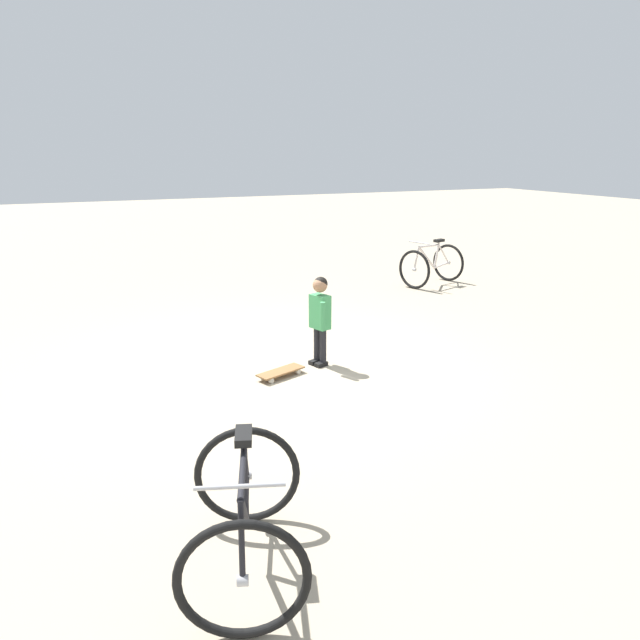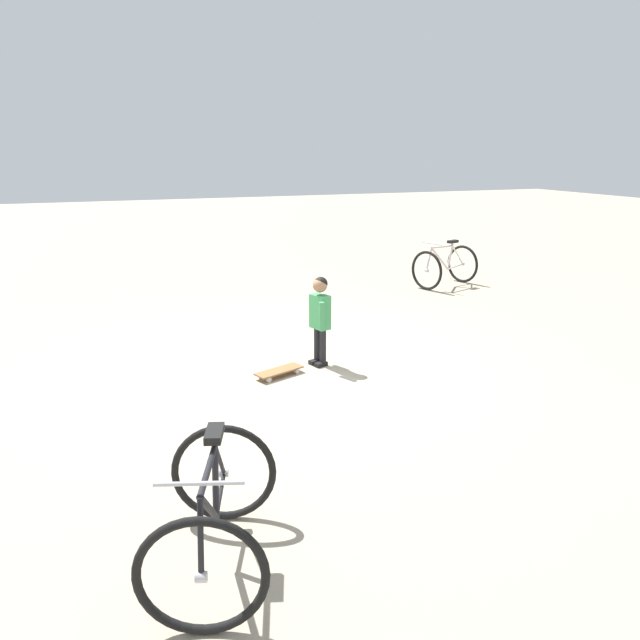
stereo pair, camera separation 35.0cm
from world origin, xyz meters
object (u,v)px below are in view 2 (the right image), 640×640
at_px(bicycle_near, 445,266).
at_px(bicycle_mid, 214,514).
at_px(skateboard, 279,371).
at_px(child_person, 320,311).

height_order(bicycle_near, bicycle_mid, same).
xyz_separation_m(skateboard, bicycle_mid, (-1.31, -2.93, 0.32)).
distance_m(bicycle_near, bicycle_mid, 8.33).
relative_size(skateboard, bicycle_mid, 0.48).
xyz_separation_m(child_person, skateboard, (-0.56, -0.18, -0.60)).
distance_m(skateboard, bicycle_near, 5.38).
bearing_deg(child_person, skateboard, -162.20).
relative_size(bicycle_near, bicycle_mid, 1.00).
relative_size(child_person, skateboard, 1.77).
relative_size(skateboard, bicycle_near, 0.49).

